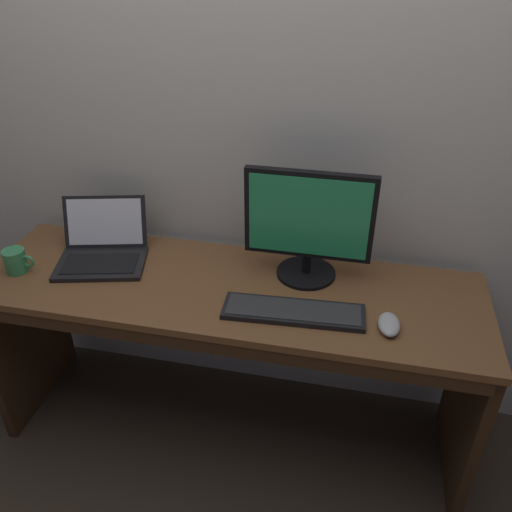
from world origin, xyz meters
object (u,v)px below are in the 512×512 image
Objects in this scene: wired_keyboard at (293,312)px; coffee_mug at (16,261)px; external_monitor at (309,223)px; computer_mouse at (389,324)px; laptop_black at (102,251)px.

wired_keyboard is 1.06m from coffee_mug.
computer_mouse is (0.30, -0.24, -0.21)m from external_monitor.
wired_keyboard is at bearing -13.05° from laptop_black.
wired_keyboard is 4.03× the size of coffee_mug.
coffee_mug is at bearing 177.90° from wired_keyboard.
laptop_black is at bearing -176.17° from external_monitor.
external_monitor reaches higher than wired_keyboard.
laptop_black reaches higher than coffee_mug.
external_monitor reaches higher than computer_mouse.
external_monitor is 0.94× the size of wired_keyboard.
coffee_mug is (-1.37, 0.05, 0.03)m from computer_mouse.
computer_mouse reaches higher than wired_keyboard.
coffee_mug is at bearing 174.38° from computer_mouse.
laptop_black is 0.80m from wired_keyboard.
computer_mouse is (0.31, -0.01, 0.01)m from wired_keyboard.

